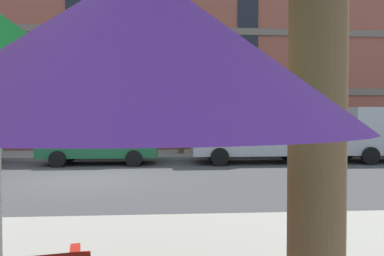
{
  "coord_description": "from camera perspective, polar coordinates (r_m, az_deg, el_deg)",
  "views": [
    {
      "loc": [
        2.34,
        -10.96,
        1.8
      ],
      "look_at": [
        3.35,
        3.2,
        1.4
      ],
      "focal_mm": 35.07,
      "sensor_mm": 36.0,
      "label": 1
    }
  ],
  "objects": [
    {
      "name": "ground_plane",
      "position": [
        11.35,
        -16.07,
        -7.57
      ],
      "size": [
        120.0,
        120.0,
        0.0
      ],
      "primitive_type": "plane",
      "color": "#424244"
    },
    {
      "name": "street_tree_middle",
      "position": [
        17.56,
        -1.89,
        4.52
      ],
      "size": [
        2.29,
        2.31,
        3.84
      ],
      "color": "brown",
      "rests_on": "ground"
    },
    {
      "name": "sidewalk_far",
      "position": [
        18.0,
        -11.57,
        -3.97
      ],
      "size": [
        56.0,
        3.6,
        0.12
      ],
      "primitive_type": "cube",
      "color": "gray",
      "rests_on": "ground"
    },
    {
      "name": "pickup_silver",
      "position": [
        15.06,
        8.78,
        -1.35
      ],
      "size": [
        5.1,
        2.12,
        2.2
      ],
      "color": "#A8AAB2",
      "rests_on": "ground"
    },
    {
      "name": "sedan_green",
      "position": [
        14.89,
        -13.61,
        -1.7
      ],
      "size": [
        4.4,
        1.98,
        1.78
      ],
      "color": "#195933",
      "rests_on": "ground"
    },
    {
      "name": "apartment_building",
      "position": [
        26.46,
        -9.29,
        11.6
      ],
      "size": [
        45.11,
        12.08,
        12.8
      ],
      "color": "#934C3D",
      "rests_on": "ground"
    }
  ]
}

